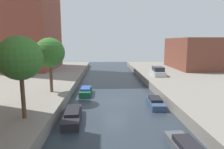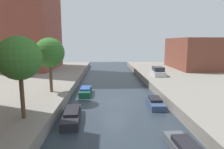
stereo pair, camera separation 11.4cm
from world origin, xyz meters
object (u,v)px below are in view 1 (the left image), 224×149
street_tree_1 (20,59)px  moored_boat_left_2 (72,116)px  apartment_tower_far (26,4)px  street_tree_2 (50,53)px  parked_car (158,72)px  moored_boat_left_3 (86,91)px  moored_boat_right_2 (156,103)px  low_block_right (198,53)px

street_tree_1 → moored_boat_left_2: street_tree_1 is taller
apartment_tower_far → street_tree_2: bearing=-64.6°
parked_car → moored_boat_left_2: size_ratio=0.91×
parked_car → moored_boat_left_3: parked_car is taller
moored_boat_left_2 → moored_boat_left_3: size_ratio=1.21×
parked_car → moored_boat_right_2: bearing=-106.0°
parked_car → moored_boat_right_2: size_ratio=1.17×
moored_boat_left_3 → street_tree_1: bearing=-109.3°
moored_boat_left_3 → moored_boat_right_2: size_ratio=1.06×
moored_boat_left_2 → moored_boat_right_2: moored_boat_left_2 is taller
moored_boat_left_2 → moored_boat_left_3: bearing=87.4°
street_tree_1 → moored_boat_right_2: (10.77, 5.04, -4.86)m
apartment_tower_far → parked_car: size_ratio=6.05×
moored_boat_left_3 → low_block_right: bearing=36.8°
low_block_right → moored_boat_left_2: size_ratio=2.78×
street_tree_2 → parked_car: street_tree_2 is taller
apartment_tower_far → moored_boat_right_2: (19.93, -21.66, -13.14)m
parked_car → moored_boat_right_2: (-3.52, -12.30, -1.23)m
apartment_tower_far → moored_boat_left_2: apartment_tower_far is taller
low_block_right → moored_boat_left_3: (-21.39, -16.00, -3.64)m
moored_boat_left_3 → apartment_tower_far: bearing=126.8°
low_block_right → moored_boat_right_2: low_block_right is taller
street_tree_2 → moored_boat_right_2: (10.77, -2.39, -4.83)m
moored_boat_left_2 → parked_car: bearing=54.1°
moored_boat_left_2 → moored_boat_left_3: 8.03m
street_tree_1 → moored_boat_right_2: street_tree_1 is taller
street_tree_1 → parked_car: 22.76m
moored_boat_left_3 → moored_boat_right_2: moored_boat_left_3 is taller
street_tree_2 → moored_boat_left_3: 6.37m
street_tree_2 → moored_boat_left_2: size_ratio=1.27×
street_tree_1 → moored_boat_left_3: street_tree_1 is taller
apartment_tower_far → moored_boat_right_2: 32.23m
moored_boat_right_2 → street_tree_2: bearing=167.5°
parked_car → moored_boat_left_2: parked_car is taller
moored_boat_left_2 → apartment_tower_far: bearing=116.2°
street_tree_1 → parked_car: street_tree_1 is taller
moored_boat_left_2 → moored_boat_right_2: bearing=22.7°
parked_car → street_tree_1: bearing=-129.5°
street_tree_2 → parked_car: 17.76m
street_tree_2 → low_block_right: bearing=36.6°
parked_car → moored_boat_left_3: bearing=-145.3°
apartment_tower_far → moored_boat_left_3: 24.79m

